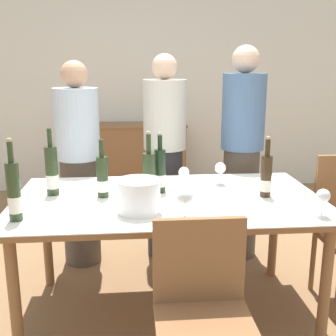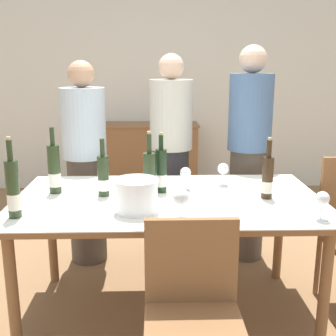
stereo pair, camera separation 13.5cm
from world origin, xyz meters
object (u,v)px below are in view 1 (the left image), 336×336
wine_bottle_4 (102,177)px  wine_bottle_2 (52,172)px  person_host (79,166)px  wine_bottle_3 (14,193)px  dining_table (168,208)px  wine_glass_0 (220,169)px  person_guest_left (165,159)px  person_guest_right (242,155)px  ice_bucket (139,195)px  wine_bottle_1 (160,172)px  wine_bottle_5 (149,175)px  sideboard_cabinet (136,159)px  wine_bottle_0 (266,176)px  wine_glass_2 (184,174)px  wine_glass_1 (185,198)px  chair_near_front (202,305)px  wine_glass_3 (323,197)px

wine_bottle_4 → wine_bottle_2: bearing=167.3°
person_host → wine_bottle_3: bearing=-99.8°
wine_bottle_2 → wine_bottle_4: wine_bottle_2 is taller
dining_table → wine_glass_0: 0.48m
person_guest_left → person_guest_right: size_ratio=0.96×
ice_bucket → wine_bottle_3: (-0.62, -0.07, 0.05)m
wine_bottle_1 → wine_bottle_5: size_ratio=0.96×
dining_table → wine_bottle_5: (-0.11, 0.06, 0.19)m
wine_glass_0 → person_guest_left: size_ratio=0.09×
sideboard_cabinet → wine_glass_0: (0.52, -2.30, 0.44)m
wine_glass_0 → ice_bucket: bearing=-137.9°
wine_bottle_4 → wine_bottle_5: bearing=0.8°
wine_bottle_0 → wine_glass_2: wine_bottle_0 is taller
wine_glass_1 → person_guest_left: 1.21m
wine_bottle_2 → wine_glass_0: wine_bottle_2 is taller
wine_bottle_1 → wine_bottle_2: 0.65m
wine_bottle_4 → chair_near_front: wine_bottle_4 is taller
sideboard_cabinet → wine_glass_0: wine_glass_0 is taller
person_guest_left → wine_glass_1: bearing=-89.6°
person_guest_left → person_guest_right: person_guest_right is taller
person_guest_left → person_guest_right: (0.60, -0.07, 0.03)m
person_host → person_guest_right: size_ratio=0.93×
sideboard_cabinet → wine_glass_2: 2.44m
wine_bottle_1 → chair_near_front: size_ratio=0.43×
wine_bottle_4 → wine_glass_3: 1.23m
ice_bucket → person_guest_right: person_guest_right is taller
wine_glass_2 → person_host: size_ratio=0.09×
wine_bottle_2 → sideboard_cabinet: bearing=77.7°
ice_bucket → person_guest_right: bearing=51.3°
dining_table → person_host: 0.99m
dining_table → wine_bottle_4: wine_bottle_4 is taller
person_host → person_guest_left: 0.66m
wine_glass_3 → person_guest_right: size_ratio=0.09×
wine_bottle_2 → wine_bottle_3: bearing=-104.5°
wine_bottle_0 → wine_bottle_5: bearing=173.3°
sideboard_cabinet → dining_table: bearing=-86.5°
chair_near_front → wine_bottle_5: bearing=103.7°
wine_bottle_3 → person_host: size_ratio=0.27×
wine_glass_2 → person_guest_right: bearing=49.6°
wine_bottle_1 → ice_bucket: bearing=-111.2°
wine_bottle_5 → person_guest_right: bearing=44.2°
ice_bucket → wine_bottle_2: size_ratio=0.60×
wine_bottle_0 → wine_bottle_2: bearing=173.4°
wine_bottle_1 → person_guest_left: person_guest_left is taller
ice_bucket → wine_glass_3: 0.95m
wine_glass_2 → wine_glass_3: size_ratio=0.96×
dining_table → wine_glass_1: 0.39m
wine_glass_1 → wine_glass_3: size_ratio=1.04×
sideboard_cabinet → wine_bottle_0: bearing=-74.0°
dining_table → wine_bottle_3: (-0.80, -0.30, 0.21)m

